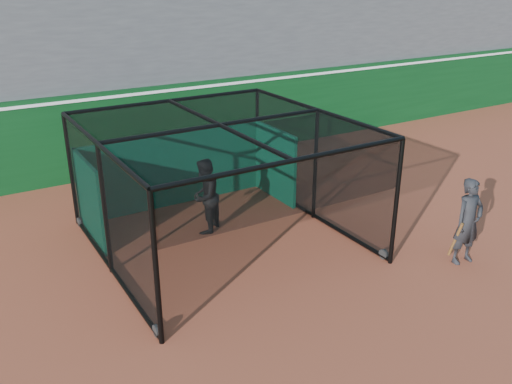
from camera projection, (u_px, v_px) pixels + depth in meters
ground at (281, 306)px, 9.83m from camera, size 120.00×120.00×0.00m
outfield_wall at (123, 130)px, 16.08m from camera, size 50.00×0.50×2.50m
grandstand at (77, 10)px, 17.88m from camera, size 50.00×7.85×8.95m
batting_cage at (221, 186)px, 11.70m from camera, size 5.17×5.43×2.70m
batter at (205, 196)px, 12.37m from camera, size 1.08×1.06×1.76m
on_deck_player at (468, 222)px, 11.02m from camera, size 0.70×0.49×1.83m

